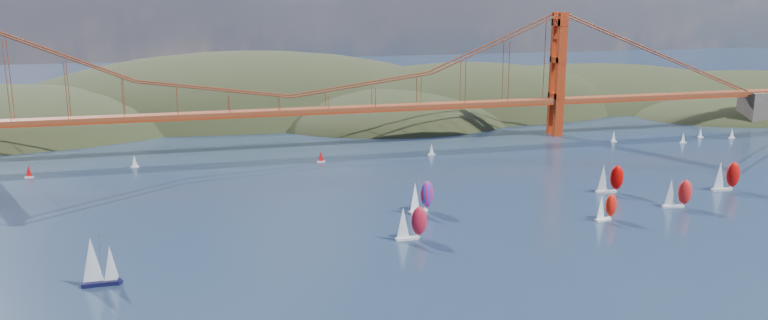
{
  "coord_description": "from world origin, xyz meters",
  "views": [
    {
      "loc": [
        -41.12,
        -124.08,
        64.76
      ],
      "look_at": [
        15.68,
        90.0,
        14.17
      ],
      "focal_mm": 35.0,
      "sensor_mm": 36.0,
      "label": 1
    }
  ],
  "objects": [
    {
      "name": "racer_1",
      "position": [
        73.21,
        58.6,
        4.04
      ],
      "size": [
        7.62,
        4.27,
        8.54
      ],
      "rotation": [
        0.0,
        0.0,
        0.24
      ],
      "color": "white",
      "rests_on": "ground"
    },
    {
      "name": "headlands",
      "position": [
        44.95,
        278.29,
        -12.46
      ],
      "size": [
        725.0,
        225.0,
        96.0
      ],
      "color": "black",
      "rests_on": "ground"
    },
    {
      "name": "sloop_navy",
      "position": [
        -62.53,
        44.14,
        5.54
      ],
      "size": [
        8.07,
        4.56,
        12.55
      ],
      "rotation": [
        0.0,
        0.0,
        0.02
      ],
      "color": "black",
      "rests_on": "ground"
    },
    {
      "name": "racer_2",
      "position": [
        100.99,
        64.42,
        4.65
      ],
      "size": [
        8.78,
        4.74,
        9.85
      ],
      "rotation": [
        0.0,
        0.0,
        -0.22
      ],
      "color": "white",
      "rests_on": "ground"
    },
    {
      "name": "racer_4",
      "position": [
        128.9,
        77.54,
        5.1
      ],
      "size": [
        9.49,
        4.06,
        10.79
      ],
      "rotation": [
        0.0,
        0.0,
        -0.08
      ],
      "color": "silver",
      "rests_on": "ground"
    },
    {
      "name": "distant_boat_6",
      "position": [
        179.82,
        156.84,
        2.41
      ],
      "size": [
        3.0,
        2.0,
        4.7
      ],
      "color": "silver",
      "rests_on": "ground"
    },
    {
      "name": "distant_boat_2",
      "position": [
        -96.51,
        154.79,
        2.41
      ],
      "size": [
        3.0,
        2.0,
        4.7
      ],
      "color": "silver",
      "rests_on": "ground"
    },
    {
      "name": "racer_rwb",
      "position": [
        24.31,
        79.9,
        4.92
      ],
      "size": [
        9.3,
        6.36,
        10.4
      ],
      "rotation": [
        0.0,
        0.0,
        0.4
      ],
      "color": "silver",
      "rests_on": "ground"
    },
    {
      "name": "distant_boat_5",
      "position": [
        164.87,
        148.55,
        2.41
      ],
      "size": [
        3.0,
        2.0,
        4.7
      ],
      "color": "silver",
      "rests_on": "ground"
    },
    {
      "name": "distant_boat_4",
      "position": [
        137.11,
        158.29,
        2.41
      ],
      "size": [
        3.0,
        2.0,
        4.7
      ],
      "color": "silver",
      "rests_on": "ground"
    },
    {
      "name": "racer_0",
      "position": [
        14.13,
        56.64,
        4.73
      ],
      "size": [
        8.78,
        3.67,
        10.01
      ],
      "rotation": [
        0.0,
        0.0,
        0.06
      ],
      "color": "silver",
      "rests_on": "ground"
    },
    {
      "name": "distant_boat_7",
      "position": [
        192.47,
        152.05,
        2.41
      ],
      "size": [
        3.0,
        2.0,
        4.7
      ],
      "color": "silver",
      "rests_on": "ground"
    },
    {
      "name": "distant_boat_9",
      "position": [
        7.21,
        152.46,
        2.41
      ],
      "size": [
        3.0,
        2.0,
        4.7
      ],
      "color": "silver",
      "rests_on": "ground"
    },
    {
      "name": "distant_boat_8",
      "position": [
        52.16,
        153.37,
        2.41
      ],
      "size": [
        3.0,
        2.0,
        4.7
      ],
      "color": "silver",
      "rests_on": "ground"
    },
    {
      "name": "bridge",
      "position": [
        -1.75,
        180.0,
        32.23
      ],
      "size": [
        552.0,
        12.0,
        55.0
      ],
      "color": "brown",
      "rests_on": "ground"
    },
    {
      "name": "distant_boat_3",
      "position": [
        -61.46,
        161.92,
        2.41
      ],
      "size": [
        3.0,
        2.0,
        4.7
      ],
      "color": "silver",
      "rests_on": "ground"
    },
    {
      "name": "racer_3",
      "position": [
        90.25,
        84.77,
        4.89
      ],
      "size": [
        9.17,
        4.39,
        10.34
      ],
      "rotation": [
        0.0,
        0.0,
        -0.14
      ],
      "color": "silver",
      "rests_on": "ground"
    }
  ]
}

